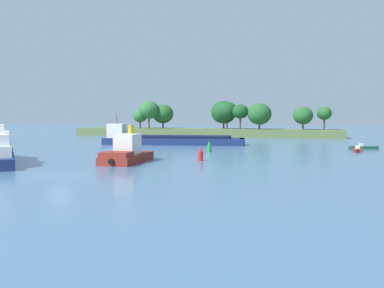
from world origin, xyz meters
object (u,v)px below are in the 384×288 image
(small_motorboat, at_px, (363,148))
(channel_buoy_green, at_px, (209,147))
(tugboat, at_px, (126,153))
(channel_buoy_red, at_px, (201,155))
(cargo_barge, at_px, (171,139))
(fishing_skiff, at_px, (357,150))

(small_motorboat, distance_m, channel_buoy_green, 27.94)
(tugboat, xyz_separation_m, small_motorboat, (30.78, 31.78, -0.92))
(small_motorboat, xyz_separation_m, channel_buoy_red, (-22.06, -27.24, 0.52))
(tugboat, bearing_deg, cargo_barge, 99.33)
(channel_buoy_green, bearing_deg, small_motorboat, 29.82)
(cargo_barge, bearing_deg, small_motorboat, -3.73)
(tugboat, distance_m, channel_buoy_red, 9.84)
(cargo_barge, bearing_deg, channel_buoy_red, -64.17)
(tugboat, height_order, cargo_barge, cargo_barge)
(fishing_skiff, distance_m, tugboat, 39.70)
(cargo_barge, distance_m, channel_buoy_red, 32.90)
(tugboat, relative_size, cargo_barge, 0.39)
(small_motorboat, bearing_deg, channel_buoy_green, -150.18)
(cargo_barge, bearing_deg, fishing_skiff, -12.31)
(fishing_skiff, bearing_deg, channel_buoy_green, -159.55)
(cargo_barge, bearing_deg, tugboat, -80.67)
(fishing_skiff, bearing_deg, channel_buoy_red, -133.55)
(tugboat, bearing_deg, channel_buoy_red, 27.51)
(fishing_skiff, height_order, channel_buoy_green, channel_buoy_green)
(tugboat, relative_size, channel_buoy_green, 5.96)
(fishing_skiff, bearing_deg, cargo_barge, 167.69)
(small_motorboat, bearing_deg, channel_buoy_red, -129.01)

